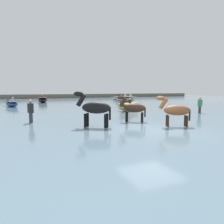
{
  "coord_description": "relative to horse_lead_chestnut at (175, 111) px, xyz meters",
  "views": [
    {
      "loc": [
        -5.23,
        -7.28,
        2.15
      ],
      "look_at": [
        -0.51,
        3.28,
        0.84
      ],
      "focal_mm": 30.73,
      "sensor_mm": 36.0,
      "label": 1
    }
  ],
  "objects": [
    {
      "name": "horse_lead_chestnut",
      "position": [
        0.0,
        0.0,
        0.0
      ],
      "size": [
        1.61,
        1.15,
        1.86
      ],
      "color": "brown",
      "rests_on": "ground"
    },
    {
      "name": "boat_far_offshore",
      "position": [
        -4.6,
        23.31,
        -0.39
      ],
      "size": [
        1.59,
        3.76,
        1.23
      ],
      "color": "black",
      "rests_on": "water_surface"
    },
    {
      "name": "person_wading_mid",
      "position": [
        -6.67,
        4.22,
        -0.23
      ],
      "size": [
        0.33,
        0.38,
        1.63
      ],
      "color": "#383842",
      "rests_on": "ground"
    },
    {
      "name": "boat_distant_west",
      "position": [
        -8.41,
        17.0,
        -0.48
      ],
      "size": [
        1.9,
        3.16,
        1.05
      ],
      "color": "#28518E",
      "rests_on": "water_surface"
    },
    {
      "name": "boat_far_inshore",
      "position": [
        1.78,
        7.91,
        -0.44
      ],
      "size": [
        3.37,
        2.81,
        1.12
      ],
      "color": "gold",
      "rests_on": "water_surface"
    },
    {
      "name": "horse_flank_dark_bay",
      "position": [
        -1.19,
        2.16,
        -0.02
      ],
      "size": [
        1.51,
        1.26,
        1.83
      ],
      "color": "#382319",
      "rests_on": "ground"
    },
    {
      "name": "horse_trailing_black",
      "position": [
        -3.79,
        1.51,
        0.14
      ],
      "size": [
        1.75,
        1.41,
        2.1
      ],
      "color": "black",
      "rests_on": "ground"
    },
    {
      "name": "person_onlooker_right",
      "position": [
        5.76,
        3.57,
        -0.23
      ],
      "size": [
        0.38,
        0.35,
        1.63
      ],
      "color": "#383842",
      "rests_on": "ground"
    },
    {
      "name": "water_surface",
      "position": [
        -1.62,
        9.82,
        -0.93
      ],
      "size": [
        90.0,
        90.0,
        0.34
      ],
      "primitive_type": "cube",
      "color": "slate",
      "rests_on": "ground"
    },
    {
      "name": "ground_plane",
      "position": [
        -1.62,
        -0.18,
        -1.1
      ],
      "size": [
        120.0,
        120.0,
        0.0
      ],
      "primitive_type": "plane",
      "color": "#666051"
    },
    {
      "name": "far_shoreline",
      "position": [
        -1.62,
        39.26,
        -0.47
      ],
      "size": [
        80.0,
        2.4,
        1.27
      ],
      "primitive_type": "cube",
      "color": "#605B4C",
      "rests_on": "ground"
    },
    {
      "name": "boat_mid_channel",
      "position": [
        7.11,
        18.89,
        -0.33
      ],
      "size": [
        2.4,
        4.23,
        1.35
      ],
      "color": "#B2AD9E",
      "rests_on": "water_surface"
    },
    {
      "name": "boat_mid_outer",
      "position": [
        9.07,
        25.11,
        -0.48
      ],
      "size": [
        3.09,
        1.68,
        0.72
      ],
      "color": "silver",
      "rests_on": "water_surface"
    }
  ]
}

